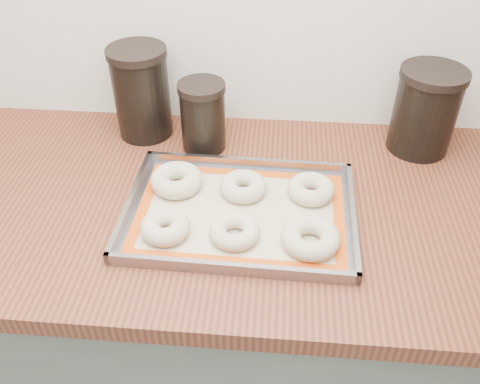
# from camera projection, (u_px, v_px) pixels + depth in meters

# --- Properties ---
(cabinet) EXTENTS (3.00, 0.65, 0.86)m
(cabinet) POSITION_uv_depth(u_px,v_px,m) (292.00, 335.00, 1.36)
(cabinet) COLOR slate
(cabinet) RESTS_ON floor
(countertop) EXTENTS (3.06, 0.68, 0.04)m
(countertop) POSITION_uv_depth(u_px,v_px,m) (305.00, 209.00, 1.08)
(countertop) COLOR brown
(countertop) RESTS_ON cabinet
(baking_tray) EXTENTS (0.47, 0.34, 0.03)m
(baking_tray) POSITION_uv_depth(u_px,v_px,m) (240.00, 212.00, 1.03)
(baking_tray) COLOR gray
(baking_tray) RESTS_ON countertop
(baking_mat) EXTENTS (0.43, 0.30, 0.00)m
(baking_mat) POSITION_uv_depth(u_px,v_px,m) (240.00, 213.00, 1.03)
(baking_mat) COLOR #C6B793
(baking_mat) RESTS_ON baking_tray
(bagel_front_left) EXTENTS (0.12, 0.12, 0.04)m
(bagel_front_left) POSITION_uv_depth(u_px,v_px,m) (165.00, 227.00, 0.97)
(bagel_front_left) COLOR #C4B797
(bagel_front_left) RESTS_ON baking_mat
(bagel_front_mid) EXTENTS (0.11, 0.11, 0.03)m
(bagel_front_mid) POSITION_uv_depth(u_px,v_px,m) (235.00, 231.00, 0.97)
(bagel_front_mid) COLOR #C4B797
(bagel_front_mid) RESTS_ON baking_mat
(bagel_front_right) EXTENTS (0.13, 0.13, 0.04)m
(bagel_front_right) POSITION_uv_depth(u_px,v_px,m) (311.00, 238.00, 0.95)
(bagel_front_right) COLOR #C4B797
(bagel_front_right) RESTS_ON baking_mat
(bagel_back_left) EXTENTS (0.12, 0.12, 0.04)m
(bagel_back_left) POSITION_uv_depth(u_px,v_px,m) (177.00, 180.00, 1.08)
(bagel_back_left) COLOR #C4B797
(bagel_back_left) RESTS_ON baking_mat
(bagel_back_mid) EXTENTS (0.12, 0.12, 0.04)m
(bagel_back_mid) POSITION_uv_depth(u_px,v_px,m) (243.00, 186.00, 1.07)
(bagel_back_mid) COLOR #C4B797
(bagel_back_mid) RESTS_ON baking_mat
(bagel_back_right) EXTENTS (0.12, 0.12, 0.04)m
(bagel_back_right) POSITION_uv_depth(u_px,v_px,m) (311.00, 189.00, 1.06)
(bagel_back_right) COLOR #C4B797
(bagel_back_right) RESTS_ON baking_mat
(canister_left) EXTENTS (0.14, 0.14, 0.22)m
(canister_left) POSITION_uv_depth(u_px,v_px,m) (142.00, 92.00, 1.20)
(canister_left) COLOR black
(canister_left) RESTS_ON countertop
(canister_mid) EXTENTS (0.11, 0.11, 0.17)m
(canister_mid) POSITION_uv_depth(u_px,v_px,m) (203.00, 116.00, 1.17)
(canister_mid) COLOR black
(canister_mid) RESTS_ON countertop
(canister_right) EXTENTS (0.15, 0.15, 0.20)m
(canister_right) POSITION_uv_depth(u_px,v_px,m) (425.00, 110.00, 1.16)
(canister_right) COLOR black
(canister_right) RESTS_ON countertop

